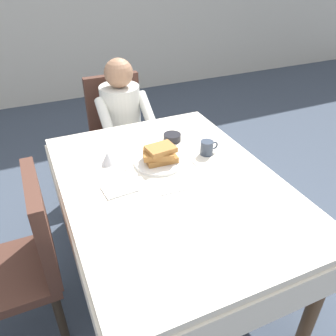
% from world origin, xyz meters
% --- Properties ---
extents(ground_plane, '(14.00, 14.00, 0.00)m').
position_xyz_m(ground_plane, '(0.00, 0.00, 0.00)').
color(ground_plane, '#3D4756').
extents(dining_table_main, '(1.12, 1.52, 0.74)m').
position_xyz_m(dining_table_main, '(0.00, 0.00, 0.65)').
color(dining_table_main, silver).
rests_on(dining_table_main, ground).
extents(chair_diner, '(0.44, 0.45, 0.93)m').
position_xyz_m(chair_diner, '(0.04, 1.17, 0.53)').
color(chair_diner, '#4C2D23').
rests_on(chair_diner, ground).
extents(diner_person, '(0.40, 0.43, 1.12)m').
position_xyz_m(diner_person, '(0.04, 1.01, 0.67)').
color(diner_person, silver).
rests_on(diner_person, ground).
extents(chair_left_side, '(0.45, 0.44, 0.93)m').
position_xyz_m(chair_left_side, '(-0.77, 0.00, 0.53)').
color(chair_left_side, '#4C2D23').
rests_on(chair_left_side, ground).
extents(plate_breakfast, '(0.28, 0.28, 0.02)m').
position_xyz_m(plate_breakfast, '(0.01, 0.19, 0.75)').
color(plate_breakfast, white).
rests_on(plate_breakfast, dining_table_main).
extents(breakfast_stack, '(0.21, 0.16, 0.10)m').
position_xyz_m(breakfast_stack, '(0.01, 0.19, 0.80)').
color(breakfast_stack, '#A36B33').
rests_on(breakfast_stack, plate_breakfast).
extents(cup_coffee, '(0.11, 0.08, 0.08)m').
position_xyz_m(cup_coffee, '(0.31, 0.18, 0.78)').
color(cup_coffee, '#333D4C').
rests_on(cup_coffee, dining_table_main).
extents(bowl_butter, '(0.11, 0.11, 0.04)m').
position_xyz_m(bowl_butter, '(0.19, 0.41, 0.76)').
color(bowl_butter, black).
rests_on(bowl_butter, dining_table_main).
extents(syrup_pitcher, '(0.08, 0.08, 0.07)m').
position_xyz_m(syrup_pitcher, '(-0.26, 0.30, 0.78)').
color(syrup_pitcher, silver).
rests_on(syrup_pitcher, dining_table_main).
extents(fork_left_of_plate, '(0.02, 0.18, 0.00)m').
position_xyz_m(fork_left_of_plate, '(-0.18, 0.17, 0.74)').
color(fork_left_of_plate, silver).
rests_on(fork_left_of_plate, dining_table_main).
extents(knife_right_of_plate, '(0.02, 0.20, 0.00)m').
position_xyz_m(knife_right_of_plate, '(0.20, 0.17, 0.74)').
color(knife_right_of_plate, silver).
rests_on(knife_right_of_plate, dining_table_main).
extents(spoon_near_edge, '(0.15, 0.02, 0.00)m').
position_xyz_m(spoon_near_edge, '(-0.02, -0.09, 0.74)').
color(spoon_near_edge, silver).
rests_on(spoon_near_edge, dining_table_main).
extents(napkin_folded, '(0.18, 0.13, 0.01)m').
position_xyz_m(napkin_folded, '(-0.27, 0.05, 0.74)').
color(napkin_folded, white).
rests_on(napkin_folded, dining_table_main).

